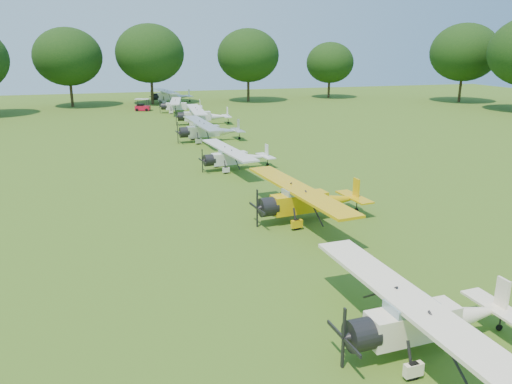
# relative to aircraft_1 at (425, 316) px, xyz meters

# --- Properties ---
(ground) EXTENTS (160.00, 160.00, 0.00)m
(ground) POSITION_rel_aircraft_1_xyz_m (0.02, 16.61, -1.19)
(ground) COLOR #325615
(ground) RESTS_ON ground
(tree_belt) EXTENTS (137.36, 130.27, 14.52)m
(tree_belt) POSITION_rel_aircraft_1_xyz_m (3.59, 16.77, 6.84)
(tree_belt) COLOR #2F2112
(tree_belt) RESTS_ON ground
(aircraft_1) EXTENTS (6.47, 10.30, 2.03)m
(aircraft_1) POSITION_rel_aircraft_1_xyz_m (0.00, 0.00, 0.00)
(aircraft_1) COLOR white
(aircraft_1) RESTS_ON ground
(aircraft_2) EXTENTS (6.77, 10.76, 2.11)m
(aircraft_2) POSITION_rel_aircraft_1_xyz_m (1.09, 12.73, 0.05)
(aircraft_2) COLOR #D8A709
(aircraft_2) RESTS_ON ground
(aircraft_3) EXTENTS (5.89, 9.35, 1.84)m
(aircraft_3) POSITION_rel_aircraft_1_xyz_m (0.05, 25.46, -0.11)
(aircraft_3) COLOR silver
(aircraft_3) RESTS_ON ground
(aircraft_4) EXTENTS (6.84, 10.90, 2.15)m
(aircraft_4) POSITION_rel_aircraft_1_xyz_m (0.32, 37.78, 0.07)
(aircraft_4) COLOR silver
(aircraft_4) RESTS_ON ground
(aircraft_5) EXTENTS (6.80, 10.84, 2.13)m
(aircraft_5) POSITION_rel_aircraft_1_xyz_m (1.69, 49.05, 0.06)
(aircraft_5) COLOR silver
(aircraft_5) RESTS_ON ground
(aircraft_6) EXTENTS (6.24, 9.88, 1.94)m
(aircraft_6) POSITION_rel_aircraft_1_xyz_m (0.65, 60.94, -0.05)
(aircraft_6) COLOR silver
(aircraft_6) RESTS_ON ground
(aircraft_7) EXTENTS (7.16, 11.35, 2.23)m
(aircraft_7) POSITION_rel_aircraft_1_xyz_m (0.94, 74.69, 0.12)
(aircraft_7) COLOR silver
(aircraft_7) RESTS_ON ground
(golf_cart) EXTENTS (2.37, 1.86, 1.79)m
(golf_cart) POSITION_rel_aircraft_1_xyz_m (-4.40, 64.80, -0.59)
(golf_cart) COLOR red
(golf_cart) RESTS_ON ground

